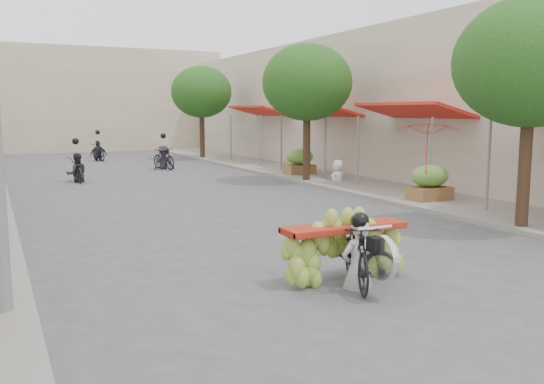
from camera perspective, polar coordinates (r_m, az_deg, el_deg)
The scene contains 15 objects.
ground at distance 7.93m, azimuth 19.80°, elevation -12.55°, with size 120.00×120.00×0.00m, color #505054.
sidewalk_right at distance 23.79m, azimuth 5.59°, elevation 1.54°, with size 4.00×60.00×0.12m, color gray.
shophouse_row_right at distance 25.85m, azimuth 16.44°, elevation 8.30°, with size 9.77×40.00×6.00m.
far_building at distance 43.46m, azimuth -19.13°, elevation 8.59°, with size 20.00×6.00×7.00m, color #BCB095.
street_tree_near at distance 14.19m, azimuth 24.28°, elevation 11.60°, with size 3.40×3.40×5.25m.
street_tree_mid at distance 21.99m, azimuth 3.50°, elevation 10.76°, with size 3.40×3.40×5.25m.
street_tree_far at distance 32.96m, azimuth -7.00°, elevation 9.79°, with size 3.40×3.40×5.25m.
produce_crate_mid at distance 17.63m, azimuth 15.37°, elevation 1.18°, with size 1.20×0.88×1.16m.
produce_crate_far at distance 24.18m, azimuth 2.75°, elevation 3.23°, with size 1.20×0.88×1.16m.
banana_motorbike at distance 9.13m, azimuth 7.93°, elevation -5.02°, with size 2.20×1.91×1.99m.
market_umbrella at distance 17.03m, azimuth 15.34°, elevation 6.90°, with size 2.34×2.34×1.76m.
pedestrian at distance 21.76m, azimuth 6.57°, elevation 3.19°, with size 0.91×0.76×1.59m.
bg_motorbike_a at distance 23.49m, azimuth -18.80°, elevation 2.73°, with size 0.81×1.67×1.95m.
bg_motorbike_b at distance 27.59m, azimuth -10.69°, elevation 3.93°, with size 1.17×1.89×1.95m.
bg_motorbike_c at distance 33.24m, azimuth -16.84°, elevation 4.33°, with size 1.04×1.73×1.95m.
Camera 1 is at (-5.42, -5.11, 2.72)m, focal length 38.00 mm.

